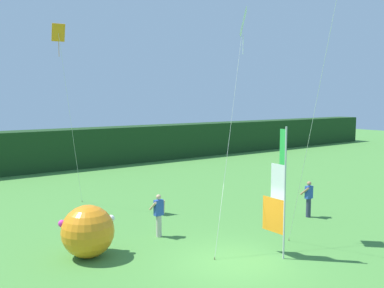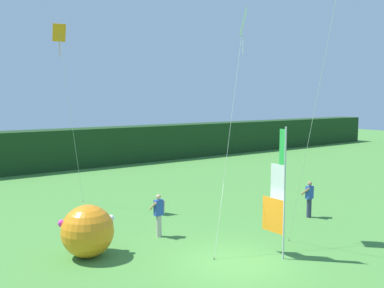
{
  "view_description": "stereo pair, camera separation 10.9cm",
  "coord_description": "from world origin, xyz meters",
  "views": [
    {
      "loc": [
        -9.25,
        -10.32,
        5.48
      ],
      "look_at": [
        0.59,
        3.02,
        3.7
      ],
      "focal_mm": 39.92,
      "sensor_mm": 36.0,
      "label": 1
    },
    {
      "loc": [
        -9.16,
        -10.39,
        5.48
      ],
      "look_at": [
        0.59,
        3.02,
        3.7
      ],
      "focal_mm": 39.92,
      "sensor_mm": 36.0,
      "label": 2
    }
  ],
  "objects": [
    {
      "name": "kite_orange_diamond_1",
      "position": [
        -2.05,
        10.05,
        8.05
      ],
      "size": [
        1.68,
        1.25,
        8.97
      ],
      "color": "brown",
      "rests_on": "ground"
    },
    {
      "name": "distant_treeline",
      "position": [
        0.0,
        22.29,
        1.54
      ],
      "size": [
        80.0,
        2.4,
        3.08
      ],
      "primitive_type": "cube",
      "color": "#193819",
      "rests_on": "ground"
    },
    {
      "name": "person_mid_field",
      "position": [
        6.55,
        2.02,
        0.9
      ],
      "size": [
        0.55,
        0.48,
        1.68
      ],
      "color": "#2D334C",
      "rests_on": "ground"
    },
    {
      "name": "ground_plane",
      "position": [
        0.0,
        0.0,
        0.0
      ],
      "size": [
        120.0,
        120.0,
        0.0
      ],
      "primitive_type": "plane",
      "color": "#478438"
    },
    {
      "name": "kite_white_diamond_0",
      "position": [
        1.94,
        1.69,
        7.96
      ],
      "size": [
        2.68,
        1.56,
        8.83
      ],
      "color": "brown",
      "rests_on": "ground"
    },
    {
      "name": "person_near_banner",
      "position": [
        -0.53,
        3.74,
        0.91
      ],
      "size": [
        0.55,
        0.48,
        1.71
      ],
      "color": "#B7B2A3",
      "rests_on": "ground"
    },
    {
      "name": "inflatable_balloon",
      "position": [
        -3.66,
        3.32,
        0.92
      ],
      "size": [
        1.89,
        1.82,
        1.82
      ],
      "color": "orange",
      "rests_on": "ground"
    },
    {
      "name": "banner_flag",
      "position": [
        1.67,
        -0.51,
        2.18
      ],
      "size": [
        0.06,
        1.03,
        4.55
      ],
      "color": "#B7B7BC",
      "rests_on": "ground"
    }
  ]
}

